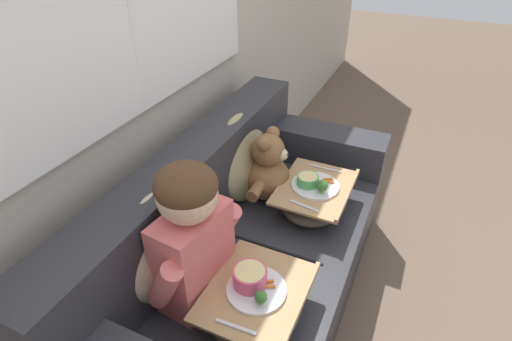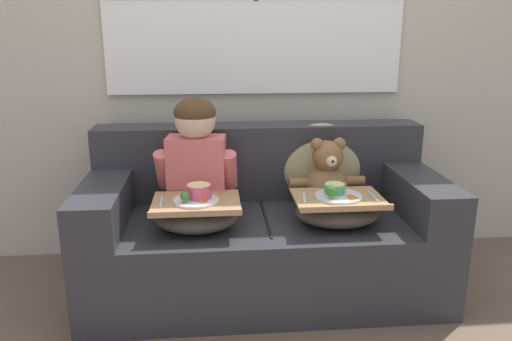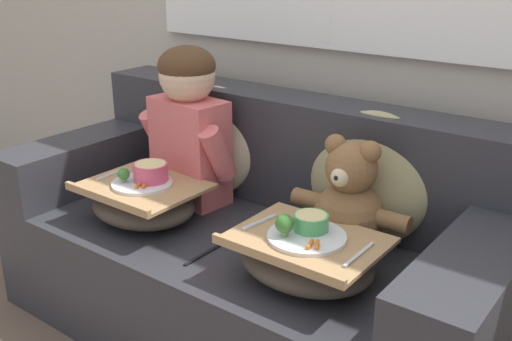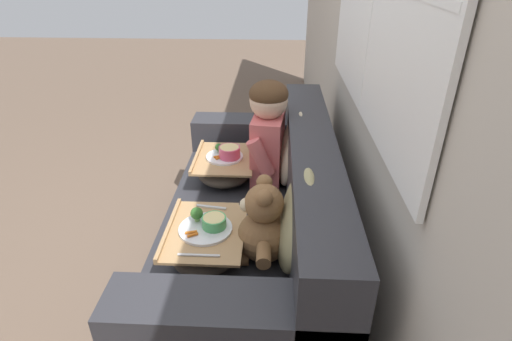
# 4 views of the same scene
# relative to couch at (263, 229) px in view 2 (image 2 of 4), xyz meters

# --- Properties ---
(ground_plane) EXTENTS (14.00, 14.00, 0.00)m
(ground_plane) POSITION_rel_couch_xyz_m (0.00, -0.06, -0.32)
(ground_plane) COLOR brown
(wall_back_with_window) EXTENTS (8.00, 0.08, 2.60)m
(wall_back_with_window) POSITION_rel_couch_xyz_m (0.00, 0.50, 0.99)
(wall_back_with_window) COLOR #BCB2A3
(wall_back_with_window) RESTS_ON ground_plane
(couch) EXTENTS (1.83, 0.85, 0.85)m
(couch) POSITION_rel_couch_xyz_m (0.00, 0.00, 0.00)
(couch) COLOR #2D2D33
(couch) RESTS_ON ground_plane
(throw_pillow_behind_child) EXTENTS (0.44, 0.21, 0.45)m
(throw_pillow_behind_child) POSITION_rel_couch_xyz_m (-0.35, 0.17, 0.32)
(throw_pillow_behind_child) COLOR #C1B293
(throw_pillow_behind_child) RESTS_ON couch
(throw_pillow_behind_teddy) EXTENTS (0.46, 0.22, 0.47)m
(throw_pillow_behind_teddy) POSITION_rel_couch_xyz_m (0.35, 0.17, 0.32)
(throw_pillow_behind_teddy) COLOR tan
(throw_pillow_behind_teddy) RESTS_ON couch
(child_figure) EXTENTS (0.44, 0.23, 0.61)m
(child_figure) POSITION_rel_couch_xyz_m (-0.35, 0.04, 0.44)
(child_figure) COLOR #DB6666
(child_figure) RESTS_ON couch
(teddy_bear) EXTENTS (0.41, 0.29, 0.39)m
(teddy_bear) POSITION_rel_couch_xyz_m (0.35, 0.03, 0.27)
(teddy_bear) COLOR brown
(teddy_bear) RESTS_ON couch
(lap_tray_child) EXTENTS (0.42, 0.35, 0.22)m
(lap_tray_child) POSITION_rel_couch_xyz_m (-0.35, -0.22, 0.19)
(lap_tray_child) COLOR #473D33
(lap_tray_child) RESTS_ON child_figure
(lap_tray_teddy) EXTENTS (0.44, 0.34, 0.22)m
(lap_tray_teddy) POSITION_rel_couch_xyz_m (0.35, -0.22, 0.18)
(lap_tray_teddy) COLOR #473D33
(lap_tray_teddy) RESTS_ON teddy_bear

